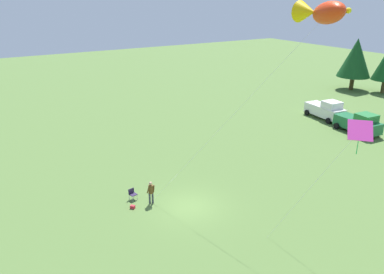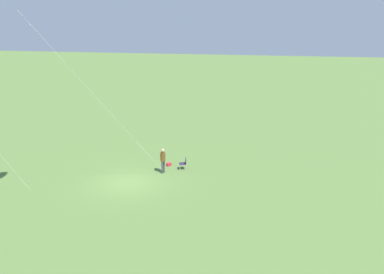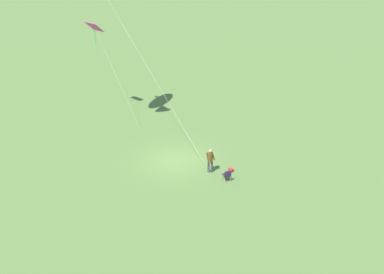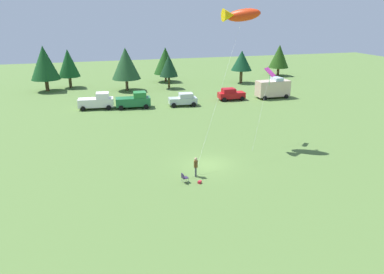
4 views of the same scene
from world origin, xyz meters
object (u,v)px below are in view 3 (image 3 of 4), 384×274
(backpack_on_grass, at_px, (231,170))
(folding_chair, at_px, (227,175))
(kite_diamond_rainbow, at_px, (95,29))
(person_kite_flyer, at_px, (210,159))

(backpack_on_grass, bearing_deg, folding_chair, 157.50)
(backpack_on_grass, bearing_deg, kite_diamond_rainbow, 40.32)
(backpack_on_grass, bearing_deg, person_kite_flyer, 86.53)
(person_kite_flyer, bearing_deg, backpack_on_grass, -81.55)
(person_kite_flyer, relative_size, folding_chair, 2.12)
(backpack_on_grass, distance_m, kite_diamond_rainbow, 15.50)
(person_kite_flyer, relative_size, backpack_on_grass, 5.44)
(person_kite_flyer, distance_m, backpack_on_grass, 1.69)
(person_kite_flyer, distance_m, kite_diamond_rainbow, 14.25)
(folding_chair, height_order, kite_diamond_rainbow, kite_diamond_rainbow)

